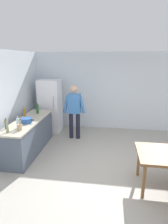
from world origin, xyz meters
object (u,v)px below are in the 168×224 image
(refrigerator, at_px, (50,106))
(bottle_beer_brown, at_px, (6,124))
(bottle_water_clear, at_px, (18,123))
(bottle_wine_green, at_px, (37,109))
(utensil_jar, at_px, (20,127))
(bottle_vinegar_tall, at_px, (7,126))
(bottle_oil_amber, at_px, (25,113))
(cooking_pot, at_px, (26,120))
(person, at_px, (74,109))

(refrigerator, distance_m, bottle_beer_brown, 2.29)
(bottle_water_clear, bearing_deg, refrigerator, 88.38)
(refrigerator, height_order, bottle_wine_green, refrigerator)
(utensil_jar, xyz_separation_m, bottle_water_clear, (-0.09, 0.11, 0.05))
(bottle_wine_green, bearing_deg, bottle_vinegar_tall, -93.91)
(refrigerator, xyz_separation_m, bottle_oil_amber, (-0.30, -1.35, 0.12))
(cooking_pot, xyz_separation_m, bottle_oil_amber, (-0.26, 0.45, 0.06))
(bottle_wine_green, relative_size, bottle_vinegar_tall, 1.06)
(bottle_wine_green, xyz_separation_m, bottle_water_clear, (0.02, -1.25, -0.02))
(bottle_beer_brown, relative_size, bottle_wine_green, 0.76)
(utensil_jar, bearing_deg, bottle_beer_brown, 171.85)
(cooking_pot, relative_size, bottle_oil_amber, 1.43)
(utensil_jar, bearing_deg, bottle_oil_amber, 108.85)
(bottle_wine_green, bearing_deg, bottle_water_clear, -89.02)
(person, relative_size, cooking_pot, 4.25)
(bottle_beer_brown, bearing_deg, utensil_jar, -8.15)
(refrigerator, distance_m, bottle_vinegar_tall, 2.48)
(bottle_vinegar_tall, bearing_deg, bottle_oil_amber, 95.92)
(cooking_pot, xyz_separation_m, bottle_water_clear, (-0.02, -0.41, 0.07))
(refrigerator, bearing_deg, bottle_oil_amber, -102.57)
(bottle_wine_green, height_order, bottle_water_clear, bottle_wine_green)
(bottle_oil_amber, bearing_deg, bottle_beer_brown, -91.96)
(bottle_wine_green, bearing_deg, utensil_jar, -85.35)
(bottle_oil_amber, bearing_deg, bottle_water_clear, -74.36)
(bottle_vinegar_tall, relative_size, bottle_oil_amber, 1.14)
(bottle_beer_brown, bearing_deg, refrigerator, 81.63)
(bottle_water_clear, bearing_deg, bottle_vinegar_tall, -115.99)
(cooking_pot, relative_size, bottle_water_clear, 1.33)
(bottle_oil_amber, bearing_deg, cooking_pot, -60.19)
(bottle_water_clear, bearing_deg, utensil_jar, -50.15)
(person, height_order, bottle_water_clear, person)
(cooking_pot, bearing_deg, refrigerator, 88.50)
(bottle_beer_brown, distance_m, bottle_oil_amber, 0.91)
(person, height_order, bottle_oil_amber, person)
(bottle_vinegar_tall, bearing_deg, bottle_beer_brown, 126.18)
(person, height_order, bottle_vinegar_tall, person)
(refrigerator, bearing_deg, cooking_pot, -91.50)
(cooking_pot, bearing_deg, person, 51.34)
(refrigerator, height_order, bottle_water_clear, refrigerator)
(utensil_jar, height_order, bottle_oil_amber, utensil_jar)
(bottle_beer_brown, xyz_separation_m, bottle_wine_green, (0.25, 1.30, 0.04))
(utensil_jar, bearing_deg, bottle_water_clear, 129.85)
(person, relative_size, bottle_vinegar_tall, 5.31)
(bottle_beer_brown, bearing_deg, bottle_water_clear, 11.50)
(person, bearing_deg, bottle_vinegar_tall, -120.75)
(cooking_pot, height_order, utensil_jar, utensil_jar)
(person, bearing_deg, refrigerator, 149.77)
(person, xyz_separation_m, cooking_pot, (-1.00, -1.25, -0.02))
(refrigerator, distance_m, bottle_wine_green, 0.97)
(bottle_vinegar_tall, distance_m, bottle_oil_amber, 1.12)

